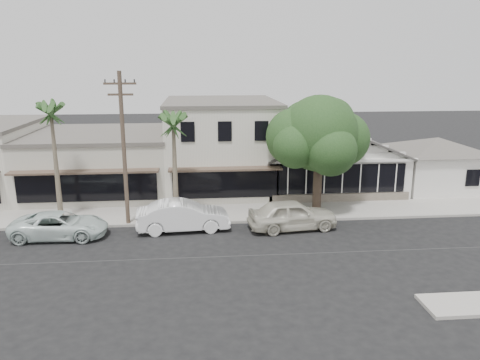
{
  "coord_description": "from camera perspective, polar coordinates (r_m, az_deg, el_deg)",
  "views": [
    {
      "loc": [
        -4.77,
        -21.71,
        9.38
      ],
      "look_at": [
        -2.23,
        6.0,
        2.43
      ],
      "focal_mm": 35.0,
      "sensor_mm": 36.0,
      "label": 1
    }
  ],
  "objects": [
    {
      "name": "side_cottage",
      "position": [
        38.58,
        22.67,
        1.13
      ],
      "size": [
        6.0,
        6.0,
        3.0
      ],
      "primitive_type": "cube",
      "color": "white",
      "rests_on": "ground"
    },
    {
      "name": "sidewalk_north",
      "position": [
        30.12,
        -11.16,
        -4.25
      ],
      "size": [
        90.0,
        3.5,
        0.15
      ],
      "primitive_type": "cube",
      "color": "#9E9991",
      "rests_on": "ground"
    },
    {
      "name": "palm_east",
      "position": [
        27.95,
        -8.13,
        6.88
      ],
      "size": [
        2.48,
        2.48,
        7.04
      ],
      "color": "#726651",
      "rests_on": "ground"
    },
    {
      "name": "car_2",
      "position": [
        27.73,
        -21.13,
        -5.17
      ],
      "size": [
        5.22,
        2.52,
        1.43
      ],
      "primitive_type": "imported",
      "rotation": [
        0.0,
        0.0,
        1.54
      ],
      "color": "silver",
      "rests_on": "ground"
    },
    {
      "name": "utility_pole",
      "position": [
        27.63,
        -14.0,
        4.04
      ],
      "size": [
        1.8,
        0.24,
        9.0
      ],
      "color": "brown",
      "rests_on": "ground"
    },
    {
      "name": "ground",
      "position": [
        24.13,
        6.67,
        -8.96
      ],
      "size": [
        140.0,
        140.0,
        0.0
      ],
      "primitive_type": "plane",
      "color": "black",
      "rests_on": "ground"
    },
    {
      "name": "row_building_near",
      "position": [
        35.79,
        -2.33,
        4.14
      ],
      "size": [
        8.0,
        10.0,
        6.5
      ],
      "primitive_type": "cube",
      "color": "silver",
      "rests_on": "ground"
    },
    {
      "name": "corner_shop",
      "position": [
        36.19,
        10.54,
        3.01
      ],
      "size": [
        10.4,
        8.6,
        5.1
      ],
      "color": "white",
      "rests_on": "ground"
    },
    {
      "name": "row_building_midnear",
      "position": [
        36.68,
        -16.5,
        1.99
      ],
      "size": [
        10.0,
        10.0,
        4.2
      ],
      "primitive_type": "cube",
      "color": "beige",
      "rests_on": "ground"
    },
    {
      "name": "car_1",
      "position": [
        27.14,
        -6.96,
        -4.35
      ],
      "size": [
        5.42,
        2.24,
        1.74
      ],
      "primitive_type": "imported",
      "rotation": [
        0.0,
        0.0,
        1.65
      ],
      "color": "white",
      "rests_on": "ground"
    },
    {
      "name": "car_0",
      "position": [
        27.31,
        6.4,
        -4.22
      ],
      "size": [
        5.34,
        2.66,
        1.75
      ],
      "primitive_type": "imported",
      "rotation": [
        0.0,
        0.0,
        1.69
      ],
      "color": "beige",
      "rests_on": "ground"
    },
    {
      "name": "shade_tree",
      "position": [
        30.16,
        9.44,
        5.39
      ],
      "size": [
        6.78,
        6.13,
        7.53
      ],
      "rotation": [
        0.0,
        0.0,
        -0.1
      ],
      "color": "#443429",
      "rests_on": "ground"
    },
    {
      "name": "palm_mid",
      "position": [
        29.34,
        -22.05,
        7.56
      ],
      "size": [
        2.92,
        2.92,
        7.67
      ],
      "color": "#726651",
      "rests_on": "ground"
    }
  ]
}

